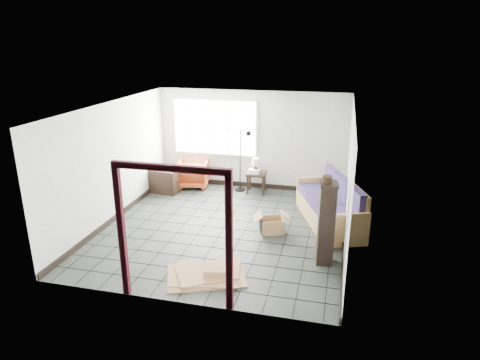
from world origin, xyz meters
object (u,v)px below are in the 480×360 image
(armchair, at_px, (193,172))
(side_table, at_px, (256,176))
(futon_sofa, at_px, (332,207))
(tall_shelf, at_px, (326,223))

(armchair, relative_size, side_table, 1.47)
(futon_sofa, xyz_separation_m, side_table, (-2.00, 1.52, 0.08))
(futon_sofa, relative_size, tall_shelf, 1.63)
(armchair, bearing_deg, futon_sofa, 146.92)
(futon_sofa, height_order, tall_shelf, tall_shelf)
(armchair, bearing_deg, tall_shelf, 127.59)
(futon_sofa, xyz_separation_m, armchair, (-3.76, 1.58, 0.03))
(side_table, height_order, tall_shelf, tall_shelf)
(tall_shelf, bearing_deg, armchair, 131.27)
(side_table, bearing_deg, futon_sofa, -37.30)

